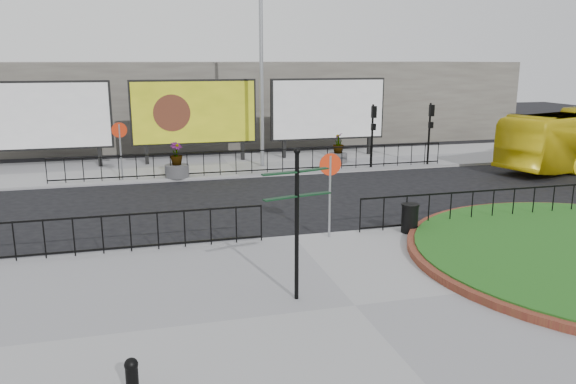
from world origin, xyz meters
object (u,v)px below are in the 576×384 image
object	(u,v)px
lamp_post	(262,67)
planter_a	(177,165)
billboard_mid	(194,113)
fingerpost_sign	(297,210)
bollard	(132,376)
litter_bin	(410,218)
planter_c	(338,151)

from	to	relation	value
lamp_post	planter_a	world-z (taller)	lamp_post
billboard_mid	fingerpost_sign	xyz separation A→B (m)	(0.40, -17.31, -0.49)
fingerpost_sign	billboard_mid	bearing A→B (deg)	81.29
billboard_mid	bollard	size ratio (longest dim) A/B	9.37
billboard_mid	planter_a	size ratio (longest dim) A/B	4.02
fingerpost_sign	planter_a	world-z (taller)	fingerpost_sign
fingerpost_sign	planter_a	distance (m)	13.92
planter_a	fingerpost_sign	bearing A→B (deg)	-83.41
litter_bin	planter_a	bearing A→B (deg)	121.59
billboard_mid	lamp_post	distance (m)	4.23
fingerpost_sign	planter_a	xyz separation A→B (m)	(-1.59, 13.75, -1.46)
lamp_post	planter_c	bearing A→B (deg)	-0.00
bollard	planter_c	world-z (taller)	planter_c
fingerpost_sign	bollard	world-z (taller)	fingerpost_sign
billboard_mid	planter_c	distance (m)	7.41
billboard_mid	planter_a	xyz separation A→B (m)	(-1.19, -3.56, -1.94)
litter_bin	planter_a	distance (m)	11.75
fingerpost_sign	litter_bin	xyz separation A→B (m)	(4.57, 3.74, -1.55)
lamp_post	bollard	xyz separation A→B (m)	(-6.02, -18.21, -4.34)
billboard_mid	planter_a	bearing A→B (deg)	-108.44
lamp_post	fingerpost_sign	distance (m)	15.80
billboard_mid	planter_a	world-z (taller)	billboard_mid
bollard	planter_c	xyz separation A→B (m)	(9.90, 18.21, 0.21)
lamp_post	planter_c	xyz separation A→B (m)	(3.88, -0.00, -4.13)
bollard	litter_bin	world-z (taller)	litter_bin
planter_a	planter_c	world-z (taller)	planter_a
fingerpost_sign	litter_bin	size ratio (longest dim) A/B	3.77
planter_c	planter_a	bearing A→B (deg)	-168.84
lamp_post	litter_bin	xyz separation A→B (m)	(1.96, -11.60, -4.26)
fingerpost_sign	litter_bin	distance (m)	6.10
planter_a	planter_c	xyz separation A→B (m)	(8.08, 1.59, 0.04)
billboard_mid	fingerpost_sign	world-z (taller)	billboard_mid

